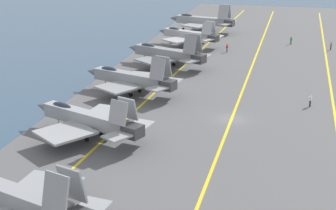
# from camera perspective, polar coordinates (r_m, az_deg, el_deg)

# --- Properties ---
(ground_plane) EXTENTS (2000.00, 2000.00, 0.00)m
(ground_plane) POSITION_cam_1_polar(r_m,az_deg,el_deg) (70.36, 7.04, -1.85)
(ground_plane) COLOR #334C66
(carrier_deck) EXTENTS (214.96, 49.71, 0.40)m
(carrier_deck) POSITION_cam_1_polar(r_m,az_deg,el_deg) (70.29, 7.05, -1.70)
(carrier_deck) COLOR #565659
(carrier_deck) RESTS_ON ground
(deck_stripe_centerline) EXTENTS (193.46, 0.36, 0.01)m
(deck_stripe_centerline) POSITION_cam_1_polar(r_m,az_deg,el_deg) (70.22, 7.05, -1.54)
(deck_stripe_centerline) COLOR yellow
(deck_stripe_centerline) RESTS_ON carrier_deck
(deck_stripe_edge_line) EXTENTS (193.25, 9.70, 0.01)m
(deck_stripe_edge_line) POSITION_cam_1_polar(r_m,az_deg,el_deg) (72.99, -3.64, -0.62)
(deck_stripe_edge_line) COLOR yellow
(deck_stripe_edge_line) RESTS_ON carrier_deck
(parked_jet_second) EXTENTS (13.44, 17.35, 6.63)m
(parked_jet_second) POSITION_cam_1_polar(r_m,az_deg,el_deg) (47.01, -16.62, -9.87)
(parked_jet_second) COLOR gray
(parked_jet_second) RESTS_ON carrier_deck
(parked_jet_third) EXTENTS (14.29, 17.18, 6.00)m
(parked_jet_third) POSITION_cam_1_polar(r_m,az_deg,el_deg) (63.84, -8.94, -1.52)
(parked_jet_third) COLOR #93999E
(parked_jet_third) RESTS_ON carrier_deck
(parked_jet_fourth) EXTENTS (12.50, 16.57, 6.59)m
(parked_jet_fourth) POSITION_cam_1_polar(r_m,az_deg,el_deg) (79.71, -4.18, 2.97)
(parked_jet_fourth) COLOR gray
(parked_jet_fourth) RESTS_ON carrier_deck
(parked_jet_fifth) EXTENTS (13.36, 17.18, 6.70)m
(parked_jet_fifth) POSITION_cam_1_polar(r_m,az_deg,el_deg) (95.58, -0.20, 5.75)
(parked_jet_fifth) COLOR gray
(parked_jet_fifth) RESTS_ON carrier_deck
(parked_jet_sixth) EXTENTS (13.39, 15.49, 5.91)m
(parked_jet_sixth) POSITION_cam_1_polar(r_m,az_deg,el_deg) (112.51, 2.28, 7.77)
(parked_jet_sixth) COLOR #A8AAAF
(parked_jet_sixth) RESTS_ON carrier_deck
(parked_jet_seventh) EXTENTS (13.38, 17.19, 7.03)m
(parked_jet_seventh) POSITION_cam_1_polar(r_m,az_deg,el_deg) (128.57, 3.81, 9.32)
(parked_jet_seventh) COLOR #93999E
(parked_jet_seventh) RESTS_ON carrier_deck
(crew_red_vest) EXTENTS (0.36, 0.44, 1.77)m
(crew_red_vest) POSITION_cam_1_polar(r_m,az_deg,el_deg) (107.73, 6.56, 6.33)
(crew_red_vest) COLOR #4C473D
(crew_red_vest) RESTS_ON carrier_deck
(crew_white_vest) EXTENTS (0.35, 0.44, 1.82)m
(crew_white_vest) POSITION_cam_1_polar(r_m,az_deg,el_deg) (76.88, 15.50, 0.52)
(crew_white_vest) COLOR #232328
(crew_white_vest) RESTS_ON carrier_deck
(crew_brown_vest) EXTENTS (0.45, 0.38, 1.70)m
(crew_brown_vest) POSITION_cam_1_polar(r_m,az_deg,el_deg) (114.47, 17.62, 6.30)
(crew_brown_vest) COLOR #232328
(crew_brown_vest) RESTS_ON carrier_deck
(crew_green_vest) EXTENTS (0.39, 0.45, 1.73)m
(crew_green_vest) POSITION_cam_1_polar(r_m,az_deg,el_deg) (117.66, 13.48, 7.01)
(crew_green_vest) COLOR #383328
(crew_green_vest) RESTS_ON carrier_deck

